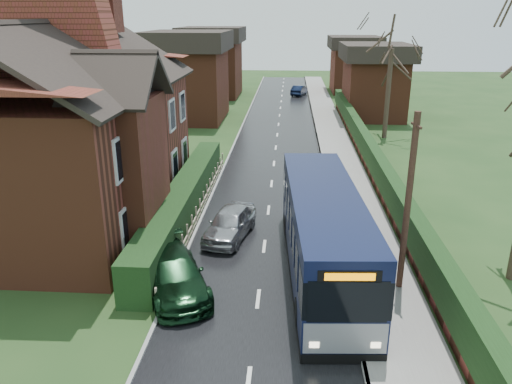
# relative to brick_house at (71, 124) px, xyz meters

# --- Properties ---
(ground) EXTENTS (140.00, 140.00, 0.00)m
(ground) POSITION_rel_brick_house_xyz_m (8.73, -4.78, -4.38)
(ground) COLOR #304A1F
(ground) RESTS_ON ground
(road) EXTENTS (6.00, 100.00, 0.02)m
(road) POSITION_rel_brick_house_xyz_m (8.73, 5.22, -4.37)
(road) COLOR black
(road) RESTS_ON ground
(pavement) EXTENTS (2.50, 100.00, 0.14)m
(pavement) POSITION_rel_brick_house_xyz_m (12.98, 5.22, -4.31)
(pavement) COLOR slate
(pavement) RESTS_ON ground
(kerb_right) EXTENTS (0.12, 100.00, 0.14)m
(kerb_right) POSITION_rel_brick_house_xyz_m (11.78, 5.22, -4.31)
(kerb_right) COLOR gray
(kerb_right) RESTS_ON ground
(kerb_left) EXTENTS (0.12, 100.00, 0.10)m
(kerb_left) POSITION_rel_brick_house_xyz_m (5.68, 5.22, -4.33)
(kerb_left) COLOR gray
(kerb_left) RESTS_ON ground
(front_hedge) EXTENTS (1.20, 16.00, 1.60)m
(front_hedge) POSITION_rel_brick_house_xyz_m (4.83, 0.22, -3.58)
(front_hedge) COLOR black
(front_hedge) RESTS_ON ground
(picket_fence) EXTENTS (0.10, 16.00, 0.90)m
(picket_fence) POSITION_rel_brick_house_xyz_m (5.58, 0.22, -3.93)
(picket_fence) COLOR tan
(picket_fence) RESTS_ON ground
(right_wall_hedge) EXTENTS (0.60, 50.00, 1.80)m
(right_wall_hedge) POSITION_rel_brick_house_xyz_m (14.53, 5.22, -3.36)
(right_wall_hedge) COLOR brown
(right_wall_hedge) RESTS_ON ground
(brick_house) EXTENTS (9.30, 14.60, 10.30)m
(brick_house) POSITION_rel_brick_house_xyz_m (0.00, 0.00, 0.00)
(brick_house) COLOR brown
(brick_house) RESTS_ON ground
(bus) EXTENTS (2.98, 10.44, 3.13)m
(bus) POSITION_rel_brick_house_xyz_m (10.94, -4.82, -2.82)
(bus) COLOR #0E1433
(bus) RESTS_ON ground
(car_silver) EXTENTS (2.27, 4.04, 1.30)m
(car_silver) POSITION_rel_brick_house_xyz_m (7.23, -1.94, -3.73)
(car_silver) COLOR #AFAFB4
(car_silver) RESTS_ON ground
(car_green) EXTENTS (3.58, 4.95, 1.33)m
(car_green) POSITION_rel_brick_house_xyz_m (5.83, -6.40, -3.71)
(car_green) COLOR black
(car_green) RESTS_ON ground
(car_distant) EXTENTS (2.09, 3.73, 1.16)m
(car_distant) POSITION_rel_brick_house_xyz_m (10.73, 37.72, -3.79)
(car_distant) COLOR black
(car_distant) RESTS_ON ground
(bus_stop_sign) EXTENTS (0.16, 0.43, 2.85)m
(bus_stop_sign) POSITION_rel_brick_house_xyz_m (11.93, -4.35, -2.50)
(bus_stop_sign) COLOR slate
(bus_stop_sign) RESTS_ON ground
(telegraph_pole) EXTENTS (0.21, 0.80, 6.18)m
(telegraph_pole) POSITION_rel_brick_house_xyz_m (13.53, -5.81, -1.25)
(telegraph_pole) COLOR black
(telegraph_pole) RESTS_ON ground
(tree_right_far) EXTENTS (4.89, 4.89, 9.45)m
(tree_right_far) POSITION_rel_brick_house_xyz_m (16.96, 16.93, 2.69)
(tree_right_far) COLOR #35271F
(tree_right_far) RESTS_ON ground
(tree_house_side) EXTENTS (4.08, 4.08, 9.27)m
(tree_house_side) POSITION_rel_brick_house_xyz_m (-2.61, 5.22, 2.55)
(tree_house_side) COLOR #32291D
(tree_house_side) RESTS_ON ground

